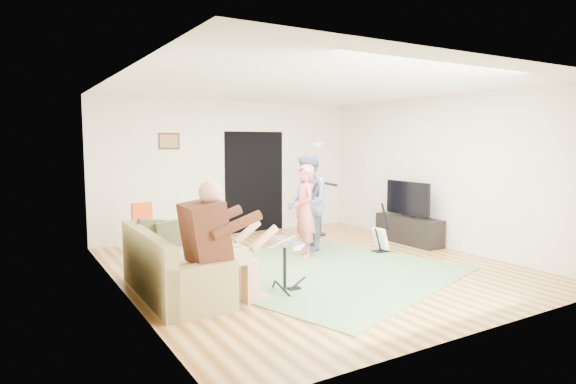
# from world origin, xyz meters

# --- Properties ---
(floor) EXTENTS (6.00, 6.00, 0.00)m
(floor) POSITION_xyz_m (0.00, 0.00, 0.00)
(floor) COLOR brown
(floor) RESTS_ON ground
(walls) EXTENTS (5.50, 6.00, 2.70)m
(walls) POSITION_xyz_m (0.00, 0.00, 1.35)
(walls) COLOR silver
(walls) RESTS_ON floor
(ceiling) EXTENTS (6.00, 6.00, 0.00)m
(ceiling) POSITION_xyz_m (0.00, 0.00, 2.70)
(ceiling) COLOR white
(ceiling) RESTS_ON walls
(window_blinds) EXTENTS (0.00, 2.05, 2.05)m
(window_blinds) POSITION_xyz_m (-2.74, 0.20, 1.55)
(window_blinds) COLOR brown
(window_blinds) RESTS_ON walls
(doorway) EXTENTS (2.10, 0.00, 2.10)m
(doorway) POSITION_xyz_m (0.55, 2.99, 1.05)
(doorway) COLOR black
(doorway) RESTS_ON walls
(picture_frame) EXTENTS (0.42, 0.03, 0.32)m
(picture_frame) POSITION_xyz_m (-1.25, 2.99, 1.90)
(picture_frame) COLOR #3F2314
(picture_frame) RESTS_ON walls
(area_rug) EXTENTS (4.28, 4.28, 0.02)m
(area_rug) POSITION_xyz_m (-0.05, -0.33, 0.01)
(area_rug) COLOR #567D4C
(area_rug) RESTS_ON floor
(sofa) EXTENTS (0.83, 2.00, 0.81)m
(sofa) POSITION_xyz_m (-2.29, -0.25, 0.27)
(sofa) COLOR olive
(sofa) RESTS_ON floor
(drummer) EXTENTS (0.95, 0.53, 1.45)m
(drummer) POSITION_xyz_m (-1.86, -0.90, 0.57)
(drummer) COLOR #492214
(drummer) RESTS_ON sofa
(drum_kit) EXTENTS (0.37, 0.66, 0.68)m
(drum_kit) POSITION_xyz_m (-1.00, -0.90, 0.30)
(drum_kit) COLOR black
(drum_kit) RESTS_ON floor
(singer) EXTENTS (0.49, 0.63, 1.52)m
(singer) POSITION_xyz_m (0.21, 0.52, 0.76)
(singer) COLOR #EB6668
(singer) RESTS_ON floor
(microphone) EXTENTS (0.06, 0.06, 0.24)m
(microphone) POSITION_xyz_m (0.41, 0.52, 1.14)
(microphone) COLOR black
(microphone) RESTS_ON singer
(guitarist) EXTENTS (0.86, 0.98, 1.69)m
(guitarist) POSITION_xyz_m (0.50, 0.87, 0.85)
(guitarist) COLOR slate
(guitarist) RESTS_ON floor
(guitar_held) EXTENTS (0.21, 0.61, 0.26)m
(guitar_held) POSITION_xyz_m (0.70, 0.87, 1.15)
(guitar_held) COLOR white
(guitar_held) RESTS_ON guitarist
(guitar_spare) EXTENTS (0.31, 0.28, 0.85)m
(guitar_spare) POSITION_xyz_m (1.51, 0.13, 0.24)
(guitar_spare) COLOR black
(guitar_spare) RESTS_ON floor
(torchiere_lamp) EXTENTS (0.34, 0.34, 1.88)m
(torchiere_lamp) POSITION_xyz_m (1.46, 1.98, 1.29)
(torchiere_lamp) COLOR black
(torchiere_lamp) RESTS_ON floor
(dining_chair) EXTENTS (0.47, 0.49, 0.89)m
(dining_chair) POSITION_xyz_m (-1.98, 1.90, 0.32)
(dining_chair) COLOR tan
(dining_chair) RESTS_ON floor
(tv_cabinet) EXTENTS (0.40, 1.40, 0.50)m
(tv_cabinet) POSITION_xyz_m (2.50, 0.47, 0.25)
(tv_cabinet) COLOR black
(tv_cabinet) RESTS_ON floor
(television) EXTENTS (0.06, 1.05, 0.62)m
(television) POSITION_xyz_m (2.45, 0.47, 0.85)
(television) COLOR black
(television) RESTS_ON tv_cabinet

